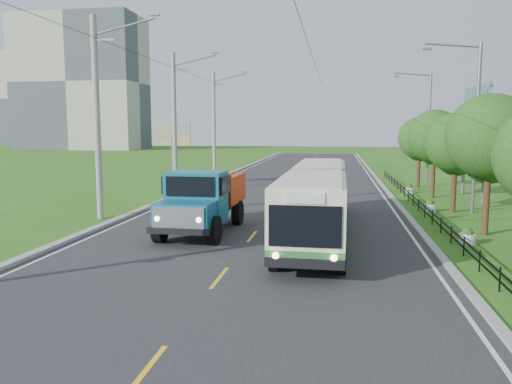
% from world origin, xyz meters
% --- Properties ---
extents(ground, '(240.00, 240.00, 0.00)m').
position_xyz_m(ground, '(0.00, 0.00, 0.00)').
color(ground, '#306217').
rests_on(ground, ground).
extents(road, '(14.00, 120.00, 0.02)m').
position_xyz_m(road, '(0.00, 20.00, 0.01)').
color(road, '#28282B').
rests_on(road, ground).
extents(curb_left, '(0.40, 120.00, 0.15)m').
position_xyz_m(curb_left, '(-7.20, 20.00, 0.07)').
color(curb_left, '#9E9E99').
rests_on(curb_left, ground).
extents(curb_right, '(0.30, 120.00, 0.10)m').
position_xyz_m(curb_right, '(7.15, 20.00, 0.05)').
color(curb_right, '#9E9E99').
rests_on(curb_right, ground).
extents(edge_line_left, '(0.12, 120.00, 0.00)m').
position_xyz_m(edge_line_left, '(-6.65, 20.00, 0.02)').
color(edge_line_left, silver).
rests_on(edge_line_left, road).
extents(edge_line_right, '(0.12, 120.00, 0.00)m').
position_xyz_m(edge_line_right, '(6.65, 20.00, 0.02)').
color(edge_line_right, silver).
rests_on(edge_line_right, road).
extents(centre_dash, '(0.12, 2.20, 0.00)m').
position_xyz_m(centre_dash, '(0.00, 0.00, 0.02)').
color(centre_dash, yellow).
rests_on(centre_dash, road).
extents(railing_right, '(0.04, 40.00, 0.60)m').
position_xyz_m(railing_right, '(8.00, 14.00, 0.30)').
color(railing_right, black).
rests_on(railing_right, ground).
extents(pole_near, '(3.51, 0.32, 10.00)m').
position_xyz_m(pole_near, '(-8.26, 9.00, 5.09)').
color(pole_near, gray).
rests_on(pole_near, ground).
extents(pole_mid, '(3.51, 0.32, 10.00)m').
position_xyz_m(pole_mid, '(-8.26, 21.00, 5.09)').
color(pole_mid, gray).
rests_on(pole_mid, ground).
extents(pole_far, '(3.51, 0.32, 10.00)m').
position_xyz_m(pole_far, '(-8.26, 33.00, 5.09)').
color(pole_far, gray).
rests_on(pole_far, ground).
extents(tree_third, '(3.60, 3.62, 6.00)m').
position_xyz_m(tree_third, '(9.86, 8.14, 3.99)').
color(tree_third, '#382314').
rests_on(tree_third, ground).
extents(tree_fourth, '(3.24, 3.31, 5.40)m').
position_xyz_m(tree_fourth, '(9.86, 14.14, 3.59)').
color(tree_fourth, '#382314').
rests_on(tree_fourth, ground).
extents(tree_fifth, '(3.48, 3.52, 5.80)m').
position_xyz_m(tree_fifth, '(9.86, 20.14, 3.85)').
color(tree_fifth, '#382314').
rests_on(tree_fifth, ground).
extents(tree_back, '(3.30, 3.36, 5.50)m').
position_xyz_m(tree_back, '(9.86, 26.14, 3.65)').
color(tree_back, '#382314').
rests_on(tree_back, ground).
extents(streetlight_mid, '(3.02, 0.20, 9.07)m').
position_xyz_m(streetlight_mid, '(10.64, 14.00, 4.90)').
color(streetlight_mid, slate).
rests_on(streetlight_mid, ground).
extents(streetlight_far, '(3.02, 0.20, 9.07)m').
position_xyz_m(streetlight_far, '(10.64, 28.00, 4.90)').
color(streetlight_far, slate).
rests_on(streetlight_far, ground).
extents(planter_near, '(0.64, 0.64, 0.67)m').
position_xyz_m(planter_near, '(8.60, 6.00, 0.29)').
color(planter_near, silver).
rests_on(planter_near, ground).
extents(planter_mid, '(0.64, 0.64, 0.67)m').
position_xyz_m(planter_mid, '(8.60, 14.00, 0.29)').
color(planter_mid, silver).
rests_on(planter_mid, ground).
extents(planter_far, '(0.64, 0.64, 0.67)m').
position_xyz_m(planter_far, '(8.60, 22.00, 0.29)').
color(planter_far, silver).
rests_on(planter_far, ground).
extents(billboard_left, '(3.00, 0.20, 5.20)m').
position_xyz_m(billboard_left, '(-9.50, 24.00, 3.87)').
color(billboard_left, slate).
rests_on(billboard_left, ground).
extents(billboard_right, '(0.24, 6.00, 7.30)m').
position_xyz_m(billboard_right, '(12.30, 20.00, 5.34)').
color(billboard_right, slate).
rests_on(billboard_right, ground).
extents(apartment_near, '(28.00, 14.00, 30.00)m').
position_xyz_m(apartment_near, '(-55.00, 95.00, 15.00)').
color(apartment_near, '#B7B2A3').
rests_on(apartment_near, ground).
extents(apartment_far, '(24.00, 14.00, 26.00)m').
position_xyz_m(apartment_far, '(-80.00, 120.00, 13.00)').
color(apartment_far, '#B7B2A3').
rests_on(apartment_far, ground).
extents(bus, '(2.51, 14.49, 2.79)m').
position_xyz_m(bus, '(2.65, 6.92, 1.68)').
color(bus, '#2F7632').
rests_on(bus, ground).
extents(dump_truck, '(2.72, 6.63, 2.76)m').
position_xyz_m(dump_truck, '(-2.28, 6.55, 1.56)').
color(dump_truck, '#156083').
rests_on(dump_truck, ground).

